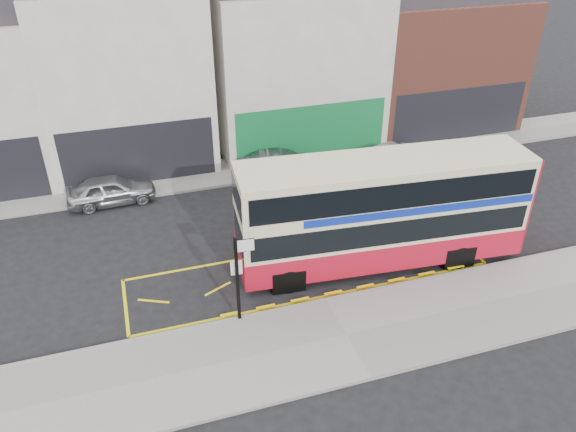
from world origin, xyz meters
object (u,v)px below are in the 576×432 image
object	(u,v)px
car_grey	(283,166)
street_tree_right	(353,78)
car_silver	(111,190)
car_white	(394,156)
double_decker_bus	(383,210)
bus_stop_post	(239,272)

from	to	relation	value
car_grey	street_tree_right	xyz separation A→B (m)	(4.93, 2.98, 3.19)
car_silver	car_white	bearing A→B (deg)	-95.36
double_decker_bus	street_tree_right	world-z (taller)	street_tree_right
car_silver	car_white	distance (m)	14.44
car_silver	car_grey	distance (m)	8.47
car_grey	car_white	distance (m)	5.99
car_white	street_tree_right	distance (m)	4.94
double_decker_bus	car_silver	size ratio (longest dim) A/B	2.80
car_silver	car_grey	size ratio (longest dim) A/B	0.93
bus_stop_post	car_grey	size ratio (longest dim) A/B	0.76
car_white	street_tree_right	xyz separation A→B (m)	(-1.02, 3.61, 3.21)
double_decker_bus	car_white	world-z (taller)	double_decker_bus
car_grey	street_tree_right	size ratio (longest dim) A/B	0.76
car_grey	street_tree_right	world-z (taller)	street_tree_right
car_silver	street_tree_right	world-z (taller)	street_tree_right
double_decker_bus	car_silver	world-z (taller)	double_decker_bus
double_decker_bus	bus_stop_post	distance (m)	6.42
car_white	street_tree_right	size ratio (longest dim) A/B	0.84
double_decker_bus	bus_stop_post	bearing A→B (deg)	-158.50
car_silver	car_grey	world-z (taller)	car_grey
bus_stop_post	car_white	bearing A→B (deg)	45.02
bus_stop_post	street_tree_right	xyz separation A→B (m)	(9.52, 12.89, 1.78)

